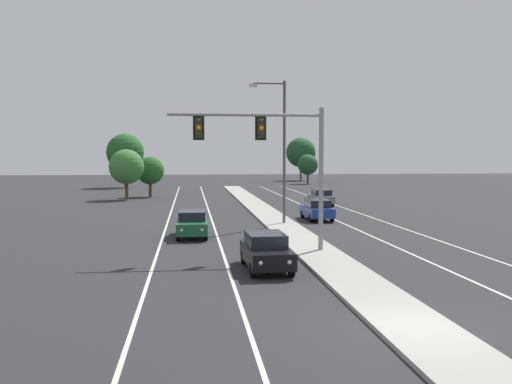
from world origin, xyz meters
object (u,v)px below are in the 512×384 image
tree_far_left_b (126,167)px  tree_far_left_c (125,152)px  car_oncoming_green (192,224)px  car_receding_grey (321,197)px  car_receding_blue (317,209)px  tree_far_right_a (308,165)px  street_lamp_median (281,143)px  car_oncoming_black (266,251)px  overhead_signal_mast (273,148)px  tree_far_left_a (150,171)px  tree_far_right_b (301,152)px

tree_far_left_b → tree_far_left_c: bearing=96.6°
car_oncoming_green → car_receding_grey: bearing=58.1°
car_oncoming_green → car_receding_blue: same height
tree_far_left_b → tree_far_right_a: bearing=49.6°
car_receding_blue → tree_far_left_b: 27.69m
street_lamp_median → car_receding_grey: street_lamp_median is taller
tree_far_left_b → car_oncoming_black: bearing=-75.8°
tree_far_left_b → tree_far_left_c: 24.42m
overhead_signal_mast → tree_far_left_b: overhead_signal_mast is taller
car_receding_blue → tree_far_right_a: tree_far_right_a is taller
tree_far_left_a → tree_far_right_a: 37.16m
tree_far_left_a → tree_far_right_a: size_ratio=0.95×
car_oncoming_black → tree_far_right_a: size_ratio=0.89×
tree_far_right_b → tree_far_left_b: bearing=-122.2°
car_receding_blue → car_receding_grey: size_ratio=1.00×
car_receding_grey → tree_far_right_a: 42.12m
car_oncoming_black → tree_far_left_b: 41.72m
tree_far_left_b → car_receding_grey: bearing=-26.0°
tree_far_left_b → tree_far_right_b: size_ratio=0.67×
car_oncoming_black → tree_far_left_b: size_ratio=0.81×
car_oncoming_black → tree_far_right_b: 87.35m
tree_far_left_a → car_receding_grey: bearing=-38.0°
car_receding_grey → tree_far_left_a: size_ratio=0.94×
car_receding_grey → tree_far_right_a: tree_far_right_a is taller
street_lamp_median → car_oncoming_green: street_lamp_median is taller
tree_far_left_b → tree_far_right_b: 53.19m
car_receding_grey → tree_far_right_a: bearing=80.1°
street_lamp_median → car_receding_blue: 6.50m
car_receding_blue → tree_far_right_b: 68.14m
tree_far_left_b → tree_far_left_a: bearing=60.2°
car_receding_grey → tree_far_left_a: tree_far_left_a is taller
car_oncoming_black → tree_far_left_c: 66.00m
car_oncoming_green → tree_far_right_a: tree_far_right_a is taller
tree_far_left_b → tree_far_left_c: size_ratio=0.68×
car_oncoming_black → car_receding_blue: 19.43m
street_lamp_median → tree_far_left_c: size_ratio=1.22×
car_receding_blue → tree_far_left_a: bearing=118.8°
tree_far_left_c → tree_far_right_a: (29.77, 7.57, -2.06)m
street_lamp_median → tree_far_right_a: bearing=76.4°
tree_far_left_a → tree_far_right_a: bearing=48.3°
car_receding_grey → car_receding_blue: bearing=-104.4°
car_oncoming_green → tree_far_left_c: 55.29m
car_receding_grey → tree_far_right_b: (8.58, 54.64, 4.60)m
car_oncoming_green → car_receding_grey: 23.98m
car_oncoming_green → tree_far_right_b: size_ratio=0.54×
car_oncoming_green → car_receding_grey: same height
car_oncoming_green → car_receding_blue: 12.45m
street_lamp_median → car_receding_blue: (3.21, 2.69, -4.97)m
tree_far_right_b → tree_far_left_a: tree_far_right_b is taller
street_lamp_median → car_oncoming_black: bearing=-101.3°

